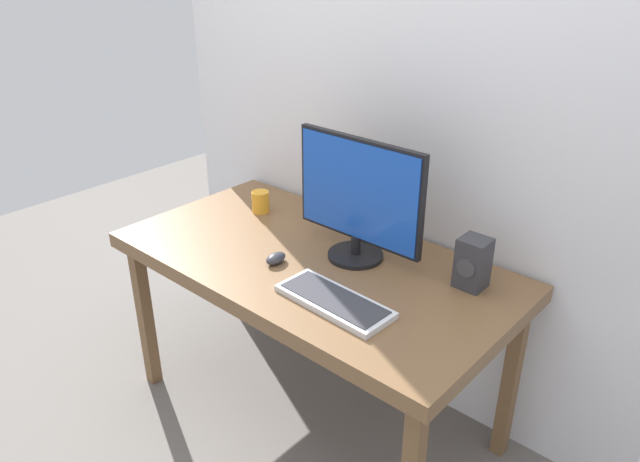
{
  "coord_description": "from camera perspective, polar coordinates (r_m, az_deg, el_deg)",
  "views": [
    {
      "loc": [
        1.31,
        -1.44,
        1.81
      ],
      "look_at": [
        0.03,
        0.0,
        0.86
      ],
      "focal_mm": 33.98,
      "sensor_mm": 36.0,
      "label": 1
    }
  ],
  "objects": [
    {
      "name": "speaker_right",
      "position": [
        2.07,
        14.19,
        -2.94
      ],
      "size": [
        0.1,
        0.1,
        0.18
      ],
      "color": "#333338",
      "rests_on": "desk"
    },
    {
      "name": "keyboard_primary",
      "position": [
        1.95,
        1.35,
        -6.61
      ],
      "size": [
        0.4,
        0.17,
        0.02
      ],
      "color": "silver",
      "rests_on": "desk"
    },
    {
      "name": "wall_back",
      "position": [
        2.31,
        6.82,
        18.28
      ],
      "size": [
        2.26,
        0.04,
        3.0
      ],
      "primitive_type": "cube",
      "color": "silver",
      "rests_on": "ground_plane"
    },
    {
      "name": "mouse",
      "position": [
        2.18,
        -4.19,
        -2.58
      ],
      "size": [
        0.05,
        0.09,
        0.04
      ],
      "primitive_type": "ellipsoid",
      "rotation": [
        0.0,
        0.0,
        0.02
      ],
      "color": "#333338",
      "rests_on": "desk"
    },
    {
      "name": "monitor",
      "position": [
        2.14,
        3.65,
        3.13
      ],
      "size": [
        0.53,
        0.2,
        0.45
      ],
      "color": "black",
      "rests_on": "desk"
    },
    {
      "name": "coffee_mug",
      "position": [
        2.58,
        -5.63,
        2.76
      ],
      "size": [
        0.07,
        0.07,
        0.09
      ],
      "primitive_type": "cylinder",
      "color": "orange",
      "rests_on": "desk"
    },
    {
      "name": "desk",
      "position": [
        2.26,
        -0.65,
        -3.95
      ],
      "size": [
        1.49,
        0.78,
        0.74
      ],
      "color": "brown",
      "rests_on": "ground_plane"
    },
    {
      "name": "ground_plane",
      "position": [
        2.66,
        -0.57,
        -16.68
      ],
      "size": [
        6.0,
        6.0,
        0.0
      ],
      "primitive_type": "plane",
      "color": "slate"
    }
  ]
}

